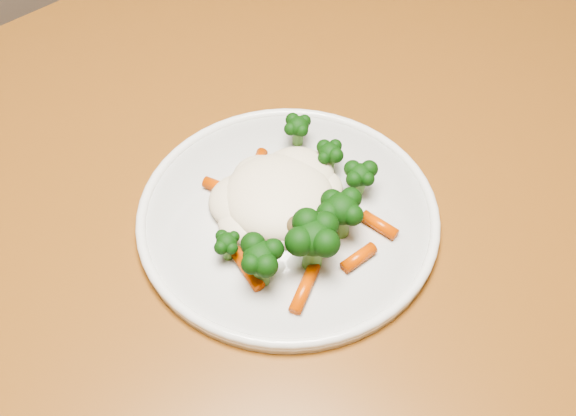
% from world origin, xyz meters
% --- Properties ---
extents(dining_table, '(1.28, 0.87, 0.75)m').
position_xyz_m(dining_table, '(0.19, -0.00, 0.66)').
color(dining_table, brown).
rests_on(dining_table, ground).
extents(plate, '(0.30, 0.30, 0.01)m').
position_xyz_m(plate, '(0.12, -0.06, 0.76)').
color(plate, white).
rests_on(plate, dining_table).
extents(meal, '(0.18, 0.18, 0.05)m').
position_xyz_m(meal, '(0.12, -0.07, 0.78)').
color(meal, '#FDEBCA').
rests_on(meal, plate).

